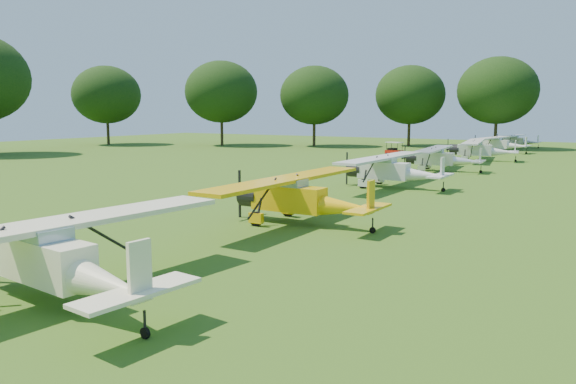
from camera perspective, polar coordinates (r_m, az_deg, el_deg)
name	(u,v)px	position (r m, az deg, el deg)	size (l,w,h in m)	color
ground	(328,209)	(30.64, 4.05, -1.69)	(160.00, 160.00, 0.00)	#2C5314
tree_belt	(395,55)	(29.04, 10.84, 13.54)	(137.36, 130.27, 14.52)	#302513
aircraft_1	(54,256)	(16.48, -22.68, -5.98)	(7.65, 12.16, 2.39)	#FAF6CF
aircraft_2	(299,195)	(26.13, 1.12, -0.32)	(7.53, 11.96, 2.37)	#EFB50A
aircraft_3	(391,168)	(39.38, 10.44, 2.40)	(7.46, 11.86, 2.34)	silver
aircraft_4	(441,157)	(51.39, 15.24, 3.48)	(7.00, 11.16, 2.19)	silver
aircraft_5	(480,148)	(63.52, 18.91, 4.22)	(7.36, 11.68, 2.29)	silver
aircraft_6	(499,143)	(76.93, 20.66, 4.70)	(6.95, 11.02, 2.16)	silver
aircraft_7	(517,140)	(89.17, 22.22, 4.94)	(6.12, 9.76, 1.92)	silver
golf_cart	(394,151)	(67.46, 10.71, 4.07)	(2.18, 1.63, 1.67)	red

